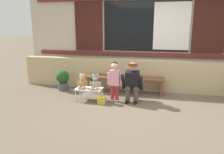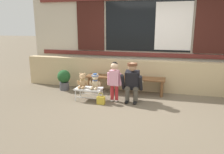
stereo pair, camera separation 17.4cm
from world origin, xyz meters
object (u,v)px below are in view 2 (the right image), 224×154
(potted_plant, at_px, (64,79))
(teddy_bear_with_hat, at_px, (95,82))
(adult_crouching, at_px, (133,82))
(teddy_bear_plain, at_px, (82,81))
(small_display_bench, at_px, (89,89))
(handbag_on_ground, at_px, (101,100))
(wooden_bench_long, at_px, (125,79))
(child_standing, at_px, (114,77))

(potted_plant, bearing_deg, teddy_bear_with_hat, -29.36)
(adult_crouching, bearing_deg, teddy_bear_plain, -171.81)
(small_display_bench, height_order, handbag_on_ground, small_display_bench)
(wooden_bench_long, height_order, small_display_bench, wooden_bench_long)
(wooden_bench_long, relative_size, child_standing, 2.19)
(handbag_on_ground, bearing_deg, wooden_bench_long, 70.02)
(child_standing, xyz_separation_m, adult_crouching, (0.41, 0.11, -0.11))
(teddy_bear_plain, xyz_separation_m, potted_plant, (-0.82, 0.64, -0.14))
(small_display_bench, xyz_separation_m, child_standing, (0.62, 0.07, 0.33))
(teddy_bear_plain, bearing_deg, potted_plant, 141.98)
(teddy_bear_plain, bearing_deg, wooden_bench_long, 42.21)
(wooden_bench_long, bearing_deg, adult_crouching, -64.00)
(small_display_bench, height_order, potted_plant, potted_plant)
(teddy_bear_with_hat, xyz_separation_m, potted_plant, (-1.14, 0.64, -0.15))
(teddy_bear_plain, height_order, teddy_bear_with_hat, same)
(wooden_bench_long, distance_m, child_standing, 0.78)
(wooden_bench_long, distance_m, small_display_bench, 1.09)
(adult_crouching, bearing_deg, child_standing, -165.38)
(wooden_bench_long, relative_size, teddy_bear_with_hat, 5.78)
(small_display_bench, xyz_separation_m, adult_crouching, (1.03, 0.17, 0.21))
(teddy_bear_with_hat, bearing_deg, small_display_bench, -179.23)
(teddy_bear_with_hat, bearing_deg, child_standing, 7.81)
(wooden_bench_long, bearing_deg, potted_plant, -174.68)
(small_display_bench, bearing_deg, adult_crouching, 9.51)
(teddy_bear_with_hat, bearing_deg, potted_plant, 150.64)
(handbag_on_ground, distance_m, potted_plant, 1.60)
(small_display_bench, height_order, teddy_bear_plain, teddy_bear_plain)
(small_display_bench, bearing_deg, potted_plant, 146.73)
(handbag_on_ground, bearing_deg, teddy_bear_plain, 159.81)
(adult_crouching, distance_m, potted_plant, 2.08)
(wooden_bench_long, height_order, potted_plant, potted_plant)
(adult_crouching, bearing_deg, small_display_bench, -170.49)
(small_display_bench, relative_size, potted_plant, 1.12)
(teddy_bear_plain, relative_size, handbag_on_ground, 1.34)
(wooden_bench_long, height_order, teddy_bear_with_hat, teddy_bear_with_hat)
(teddy_bear_plain, distance_m, teddy_bear_with_hat, 0.32)
(child_standing, xyz_separation_m, potted_plant, (-1.60, 0.58, -0.27))
(child_standing, distance_m, potted_plant, 1.73)
(small_display_bench, bearing_deg, child_standing, 6.00)
(child_standing, bearing_deg, teddy_bear_plain, -175.33)
(teddy_bear_plain, bearing_deg, small_display_bench, -0.51)
(teddy_bear_plain, relative_size, adult_crouching, 0.38)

